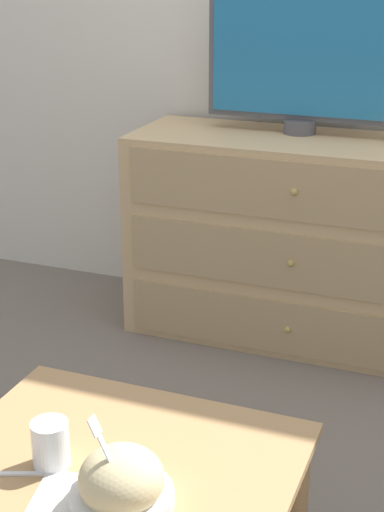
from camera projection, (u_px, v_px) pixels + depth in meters
ground_plane at (337, 310)px, 3.18m from camera, size 12.00×12.00×0.00m
dresser at (306, 241)px, 2.85m from camera, size 1.28×0.47×0.75m
tv at (303, 59)px, 2.72m from camera, size 0.69×0.12×0.49m
coffee_table at (120, 485)px, 1.62m from camera, size 0.72×0.56×0.39m
takeout_bowl at (122, 484)px, 1.45m from camera, size 0.20×0.20×0.20m
drink_cup at (51, 446)px, 1.56m from camera, size 0.08×0.08×0.10m
napkin at (75, 502)px, 1.47m from camera, size 0.20×0.20×0.00m
knife at (22, 474)px, 1.55m from camera, size 0.18×0.08×0.01m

